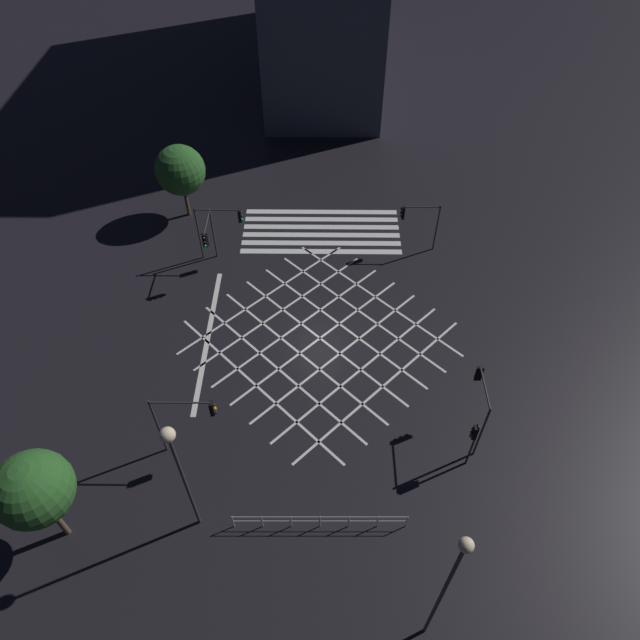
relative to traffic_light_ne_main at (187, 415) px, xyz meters
The scene contains 13 objects.
ground_plane 10.25m from the traffic_light_ne_main, 129.32° to the right, with size 200.00×200.00×0.00m, color black.
road_markings 14.49m from the traffic_light_ne_main, 114.30° to the right, with size 16.78×21.04×0.01m.
traffic_light_ne_main is the anchor object (origin of this frame).
traffic_light_se_main 14.74m from the traffic_light_ne_main, 88.96° to the right, with size 3.11×0.36×4.13m.
traffic_light_nw_cross 14.03m from the traffic_light_ne_main, behind, with size 0.36×2.69×4.12m.
traffic_light_sw_main 20.14m from the traffic_light_ne_main, 128.45° to the right, with size 2.65×0.36×3.68m.
traffic_light_nw_main 13.46m from the traffic_light_ne_main, behind, with size 0.39×0.36×3.38m.
traffic_light_se_cross 13.53m from the traffic_light_ne_main, 86.01° to the right, with size 0.36×2.69×3.97m.
street_lamp_east 13.75m from the traffic_light_ne_main, 142.11° to the left, with size 0.49×0.49×9.37m.
street_lamp_west 4.81m from the traffic_light_ne_main, 100.49° to the left, with size 0.62×0.62×7.96m.
street_tree_near 6.87m from the traffic_light_ne_main, 39.14° to the left, with size 3.24×3.24×5.92m.
street_tree_far 19.88m from the traffic_light_ne_main, 79.49° to the right, with size 3.48×3.48×5.50m.
pedestrian_railing 7.82m from the traffic_light_ne_main, 148.04° to the left, with size 7.95×0.12×1.05m.
Camera 1 is at (-0.20, 22.17, 25.80)m, focal length 32.00 mm.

